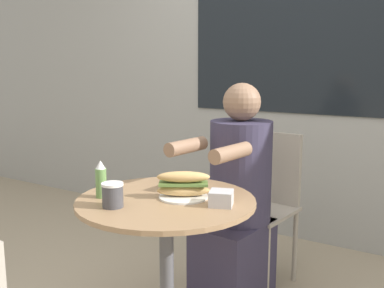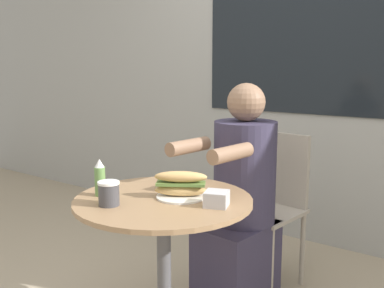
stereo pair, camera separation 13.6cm
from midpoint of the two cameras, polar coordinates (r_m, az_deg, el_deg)
storefront_wall at (r=3.26m, az=16.62°, el=12.20°), size 8.00×0.09×2.80m
cafe_table at (r=1.94m, az=-1.56°, el=-12.14°), size 0.75×0.75×0.71m
diner_chair at (r=2.64m, az=11.65°, el=-6.30°), size 0.42×0.42×0.87m
seated_diner at (r=2.35m, az=7.81°, el=-8.48°), size 0.37×0.59×1.17m
sandwich_on_plate at (r=1.87m, az=0.65°, el=-5.37°), size 0.22×0.21×0.11m
drink_cup at (r=1.79m, az=-8.38°, el=-6.24°), size 0.09×0.09×0.10m
napkin_box at (r=1.78m, az=5.35°, el=-6.96°), size 0.12×0.12×0.06m
condiment_bottle at (r=1.92m, az=-9.64°, el=-4.30°), size 0.05×0.05×0.16m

